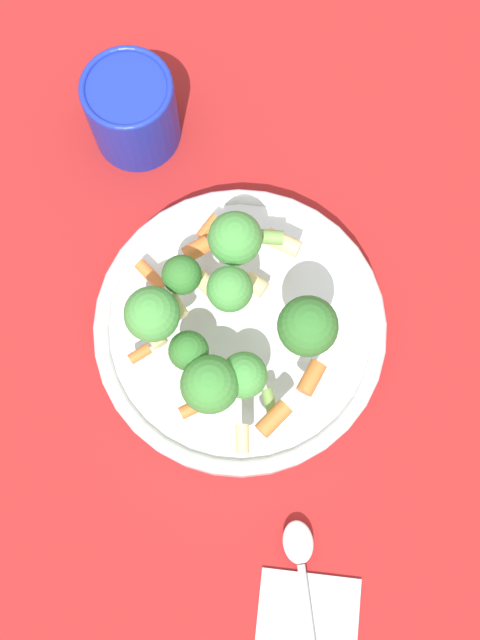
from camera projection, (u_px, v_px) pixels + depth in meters
ground_plane at (240, 336)px, 0.69m from camera, size 3.00×3.00×0.00m
bowl at (240, 330)px, 0.66m from camera, size 0.25×0.25×0.05m
pasta_salad at (224, 324)px, 0.59m from camera, size 0.18×0.18×0.10m
cup at (132, 110)px, 0.69m from camera, size 0.08×0.08×0.09m
spoon at (304, 590)px, 0.62m from camera, size 0.10×0.17×0.01m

